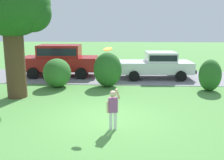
% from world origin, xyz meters
% --- Properties ---
extents(ground_plane, '(80.00, 80.00, 0.00)m').
position_xyz_m(ground_plane, '(0.00, 0.00, 0.00)').
color(ground_plane, '#518E42').
extents(driveway_strip, '(28.00, 4.40, 0.02)m').
position_xyz_m(driveway_strip, '(0.00, 7.06, 0.01)').
color(driveway_strip, slate).
rests_on(driveway_strip, ground).
extents(oak_tree_large, '(3.26, 3.21, 5.33)m').
position_xyz_m(oak_tree_large, '(-4.04, 2.47, 3.76)').
color(oak_tree_large, '#513823').
rests_on(oak_tree_large, ground).
extents(shrub_near_tree, '(1.38, 1.64, 1.45)m').
position_xyz_m(shrub_near_tree, '(-2.83, 4.36, 0.72)').
color(shrub_near_tree, '#33702B').
rests_on(shrub_near_tree, ground).
extents(shrub_centre_left, '(1.43, 1.35, 1.75)m').
position_xyz_m(shrub_centre_left, '(-0.29, 4.59, 0.87)').
color(shrub_centre_left, '#286023').
rests_on(shrub_centre_left, ground).
extents(shrub_centre, '(1.03, 1.16, 1.51)m').
position_xyz_m(shrub_centre, '(4.64, 4.04, 0.75)').
color(shrub_centre, '#286023').
rests_on(shrub_centre, ground).
extents(parked_sedan, '(4.49, 2.28, 1.56)m').
position_xyz_m(parked_sedan, '(2.43, 6.89, 0.85)').
color(parked_sedan, white).
rests_on(parked_sedan, ground).
extents(parked_suv, '(4.77, 2.25, 1.92)m').
position_xyz_m(parked_suv, '(-3.40, 7.14, 1.08)').
color(parked_suv, maroon).
rests_on(parked_suv, ground).
extents(child_thrower, '(0.42, 0.33, 1.29)m').
position_xyz_m(child_thrower, '(0.31, -0.95, 0.72)').
color(child_thrower, white).
rests_on(child_thrower, ground).
extents(frisbee, '(0.29, 0.28, 0.13)m').
position_xyz_m(frisbee, '(0.08, -0.00, 2.34)').
color(frisbee, orange).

